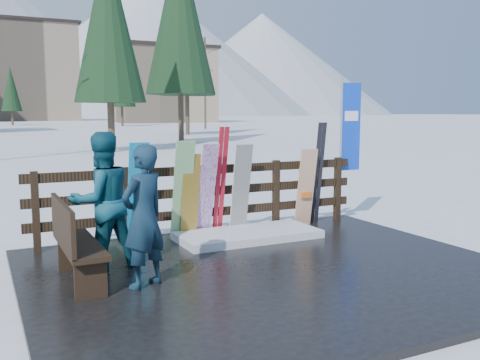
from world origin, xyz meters
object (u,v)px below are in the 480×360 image
snowboard_2 (190,197)px  rental_flag (348,132)px  bench (73,240)px  snowboard_0 (138,194)px  snowboard_1 (183,190)px  snowboard_3 (207,191)px  snowboard_5 (306,188)px  person_back (102,201)px  person_front (144,216)px  snowboard_4 (241,189)px

snowboard_2 → rental_flag: bearing=4.8°
bench → snowboard_2: snowboard_2 is taller
snowboard_0 → snowboard_1: snowboard_1 is taller
snowboard_1 → snowboard_3: (0.40, 0.00, -0.03)m
snowboard_1 → snowboard_2: bearing=0.0°
snowboard_2 → snowboard_5: bearing=-0.0°
snowboard_2 → snowboard_5: size_ratio=0.99×
snowboard_0 → rental_flag: 4.14m
rental_flag → snowboard_5: bearing=-166.1°
snowboard_2 → person_back: (-1.57, -1.02, 0.20)m
snowboard_1 → snowboard_2: 0.16m
rental_flag → person_back: size_ratio=1.50×
snowboard_0 → person_front: (-0.47, -1.92, 0.04)m
snowboard_2 → snowboard_1: bearing=-180.0°
bench → person_front: 0.89m
person_front → snowboard_3: bearing=-157.0°
snowboard_1 → person_front: person_front is taller
snowboard_5 → bench: bearing=-160.4°
snowboard_2 → rental_flag: (3.22, 0.27, 0.94)m
bench → snowboard_2: bearing=36.3°
bench → snowboard_3: size_ratio=0.97×
snowboard_1 → snowboard_4: 1.00m
snowboard_3 → snowboard_2: bearing=180.0°
snowboard_2 → person_front: person_front is taller
snowboard_4 → rental_flag: bearing=6.6°
bench → snowboard_2: 2.48m
person_back → snowboard_5: bearing=-178.4°
snowboard_5 → person_front: person_front is taller
snowboard_3 → snowboard_0: bearing=-180.0°
bench → rental_flag: bearing=18.4°
person_back → rental_flag: bearing=-178.7°
bench → snowboard_5: 4.38m
person_back → snowboard_3: bearing=-164.8°
snowboard_3 → rental_flag: size_ratio=0.59×
bench → snowboard_0: 1.89m
bench → snowboard_1: (1.88, 1.47, 0.26)m
bench → snowboard_1: bearing=38.0°
snowboard_3 → person_back: 2.11m
person_front → person_back: person_back is taller
snowboard_4 → rental_flag: rental_flag is taller
snowboard_3 → rental_flag: bearing=5.2°
snowboard_2 → snowboard_3: bearing=0.0°
snowboard_2 → snowboard_3: 0.29m
snowboard_2 → snowboard_4: size_ratio=0.91×
snowboard_5 → person_back: 3.84m
snowboard_3 → rental_flag: 3.08m
snowboard_1 → snowboard_4: bearing=0.0°
snowboard_3 → snowboard_5: bearing=-0.0°
person_front → snowboard_0: bearing=-131.4°
rental_flag → snowboard_1: bearing=-175.4°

